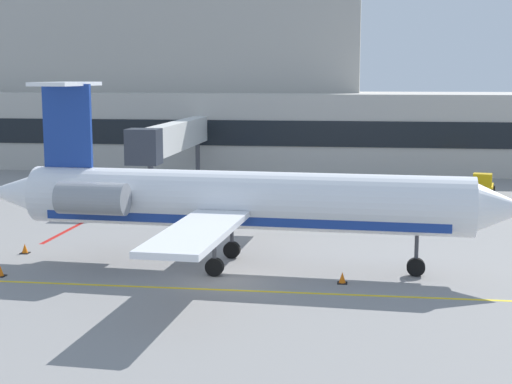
% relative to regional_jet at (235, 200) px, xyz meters
% --- Properties ---
extents(ground, '(120.00, 120.00, 0.11)m').
position_rel_regional_jet_xyz_m(ground, '(0.11, -2.82, -3.53)').
color(ground, gray).
extents(terminal_building, '(70.97, 15.22, 19.04)m').
position_rel_regional_jet_xyz_m(terminal_building, '(-8.64, 45.28, 3.90)').
color(terminal_building, '#B7B2A8').
rests_on(terminal_building, ground).
extents(jet_bridge_west, '(2.40, 21.14, 5.83)m').
position_rel_regional_jet_xyz_m(jet_bridge_west, '(-9.68, 25.86, 0.99)').
color(jet_bridge_west, silver).
rests_on(jet_bridge_west, ground).
extents(regional_jet, '(28.40, 21.74, 9.38)m').
position_rel_regional_jet_xyz_m(regional_jet, '(0.00, 0.00, 0.00)').
color(regional_jet, white).
rests_on(regional_jet, ground).
extents(baggage_tug, '(2.38, 3.07, 1.89)m').
position_rel_regional_jet_xyz_m(baggage_tug, '(16.08, 26.02, -2.62)').
color(baggage_tug, '#E5B20C').
rests_on(baggage_tug, ground).
extents(belt_loader, '(3.48, 3.13, 2.22)m').
position_rel_regional_jet_xyz_m(belt_loader, '(-7.63, 17.81, -2.49)').
color(belt_loader, '#19389E').
rests_on(belt_loader, ground).
extents(safety_cone_alpha, '(0.47, 0.47, 0.55)m').
position_rel_regional_jet_xyz_m(safety_cone_alpha, '(-4.44, 3.56, -3.23)').
color(safety_cone_alpha, orange).
rests_on(safety_cone_alpha, ground).
extents(safety_cone_bravo, '(0.47, 0.47, 0.55)m').
position_rel_regional_jet_xyz_m(safety_cone_bravo, '(-11.08, -3.37, -3.23)').
color(safety_cone_bravo, orange).
rests_on(safety_cone_bravo, ground).
extents(safety_cone_charlie, '(0.47, 0.47, 0.55)m').
position_rel_regional_jet_xyz_m(safety_cone_charlie, '(5.50, -2.36, -3.23)').
color(safety_cone_charlie, orange).
rests_on(safety_cone_charlie, ground).
extents(safety_cone_delta, '(0.47, 0.47, 0.55)m').
position_rel_regional_jet_xyz_m(safety_cone_delta, '(-12.01, 1.45, -3.23)').
color(safety_cone_delta, orange).
rests_on(safety_cone_delta, ground).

